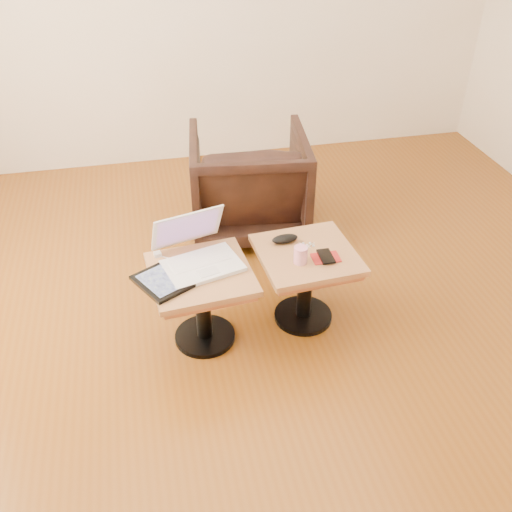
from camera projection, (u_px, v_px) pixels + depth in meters
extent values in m
cube|color=brown|center=(285.00, 327.00, 3.11)|extent=(4.50, 4.50, 0.01)
cylinder|color=black|center=(205.00, 336.00, 3.03)|extent=(0.32, 0.32, 0.03)
cylinder|color=black|center=(203.00, 306.00, 2.91)|extent=(0.08, 0.08, 0.39)
cube|color=#98502A|center=(201.00, 279.00, 2.81)|extent=(0.49, 0.49, 0.04)
cube|color=olive|center=(201.00, 274.00, 2.79)|extent=(0.53, 0.53, 0.03)
cylinder|color=black|center=(303.00, 315.00, 3.17)|extent=(0.32, 0.32, 0.03)
cylinder|color=black|center=(305.00, 286.00, 3.05)|extent=(0.08, 0.08, 0.39)
cube|color=#98502A|center=(306.00, 260.00, 2.95)|extent=(0.48, 0.48, 0.04)
cube|color=olive|center=(307.00, 255.00, 2.93)|extent=(0.52, 0.52, 0.03)
cube|color=white|center=(203.00, 266.00, 2.80)|extent=(0.42, 0.34, 0.02)
cube|color=silver|center=(199.00, 260.00, 2.83)|extent=(0.32, 0.20, 0.00)
cube|color=silver|center=(208.00, 272.00, 2.75)|extent=(0.11, 0.09, 0.00)
cube|color=white|center=(187.00, 228.00, 2.86)|extent=(0.38, 0.20, 0.23)
cube|color=maroon|center=(187.00, 228.00, 2.86)|extent=(0.33, 0.17, 0.19)
cube|color=black|center=(162.00, 282.00, 2.70)|extent=(0.31, 0.33, 0.02)
cube|color=#191E38|center=(162.00, 280.00, 2.70)|extent=(0.25, 0.27, 0.00)
cube|color=white|center=(158.00, 254.00, 2.89)|extent=(0.04, 0.04, 0.02)
ellipsoid|color=black|center=(285.00, 239.00, 2.98)|extent=(0.15, 0.07, 0.04)
cylinder|color=#EE4280|center=(301.00, 255.00, 2.82)|extent=(0.09, 0.09, 0.09)
sphere|color=white|center=(307.00, 245.00, 2.96)|extent=(0.01, 0.01, 0.01)
sphere|color=white|center=(310.00, 243.00, 2.97)|extent=(0.01, 0.01, 0.01)
sphere|color=white|center=(303.00, 243.00, 2.97)|extent=(0.01, 0.01, 0.01)
sphere|color=white|center=(313.00, 246.00, 2.95)|extent=(0.01, 0.01, 0.01)
cylinder|color=white|center=(307.00, 246.00, 2.96)|extent=(0.07, 0.04, 0.00)
cube|color=#A91A0C|center=(326.00, 258.00, 2.87)|extent=(0.14, 0.10, 0.01)
cube|color=black|center=(326.00, 256.00, 2.87)|extent=(0.07, 0.12, 0.01)
imported|color=black|center=(249.00, 183.00, 3.74)|extent=(0.82, 0.84, 0.69)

